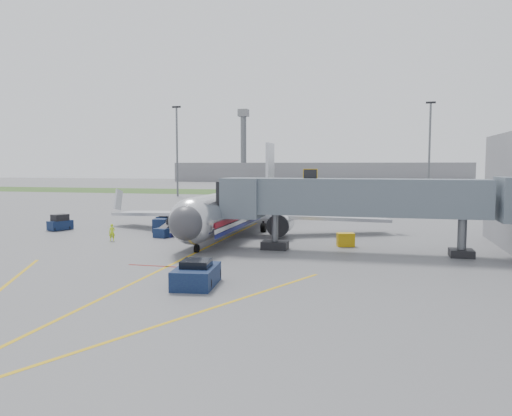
% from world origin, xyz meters
% --- Properties ---
extents(ground, '(400.00, 400.00, 0.00)m').
position_xyz_m(ground, '(0.00, 0.00, 0.00)').
color(ground, '#565659').
rests_on(ground, ground).
extents(grass_strip, '(300.00, 25.00, 0.01)m').
position_xyz_m(grass_strip, '(0.00, 90.00, 0.01)').
color(grass_strip, '#2D4C1E').
rests_on(grass_strip, ground).
extents(apron_markings, '(21.52, 50.00, 0.01)m').
position_xyz_m(apron_markings, '(0.00, -7.40, 0.00)').
color(apron_markings, gold).
rests_on(apron_markings, ground).
extents(airliner, '(32.10, 35.67, 10.25)m').
position_xyz_m(airliner, '(0.00, 15.25, 2.65)').
color(airliner, silver).
rests_on(airliner, ground).
extents(jet_bridge, '(25.30, 4.00, 6.90)m').
position_xyz_m(jet_bridge, '(12.86, 5.00, 4.47)').
color(jet_bridge, slate).
rests_on(jet_bridge, ground).
extents(light_mast_left, '(2.00, 0.44, 20.40)m').
position_xyz_m(light_mast_left, '(-30.00, 70.00, 10.78)').
color(light_mast_left, '#595B60').
rests_on(light_mast_left, ground).
extents(light_mast_right, '(2.00, 0.44, 20.40)m').
position_xyz_m(light_mast_right, '(25.00, 75.00, 10.78)').
color(light_mast_right, '#595B60').
rests_on(light_mast_right, ground).
extents(distant_terminal, '(120.00, 14.00, 8.00)m').
position_xyz_m(distant_terminal, '(-10.00, 170.00, 4.00)').
color(distant_terminal, slate).
rests_on(distant_terminal, ground).
extents(control_tower, '(4.00, 4.00, 30.00)m').
position_xyz_m(control_tower, '(-40.00, 165.00, 17.33)').
color(control_tower, '#595B60').
rests_on(control_tower, ground).
extents(pushback_tug, '(2.70, 3.99, 1.57)m').
position_xyz_m(pushback_tug, '(4.00, -8.79, 0.65)').
color(pushback_tug, '#0D153C').
rests_on(pushback_tug, ground).
extents(baggage_tug, '(2.17, 2.83, 1.77)m').
position_xyz_m(baggage_tug, '(-19.63, 11.61, 0.78)').
color(baggage_tug, '#0D153C').
rests_on(baggage_tug, ground).
extents(baggage_cart_a, '(1.54, 1.54, 1.54)m').
position_xyz_m(baggage_cart_a, '(-8.24, 14.00, 0.79)').
color(baggage_cart_a, '#0D153C').
rests_on(baggage_cart_a, ground).
extents(baggage_cart_b, '(1.58, 1.58, 1.53)m').
position_xyz_m(baggage_cart_b, '(-7.83, 12.03, 0.78)').
color(baggage_cart_b, '#0D153C').
rests_on(baggage_cart_b, ground).
extents(baggage_cart_c, '(2.08, 2.08, 1.78)m').
position_xyz_m(baggage_cart_c, '(-3.66, 17.98, 0.91)').
color(baggage_cart_c, '#0D153C').
rests_on(baggage_cart_c, ground).
extents(belt_loader, '(2.14, 4.52, 2.13)m').
position_xyz_m(belt_loader, '(-6.07, 10.40, 0.53)').
color(belt_loader, '#0D153C').
rests_on(belt_loader, ground).
extents(ground_power_cart, '(1.69, 1.35, 1.19)m').
position_xyz_m(ground_power_cart, '(11.81, 8.00, 0.59)').
color(ground_power_cart, '#D29F0C').
rests_on(ground_power_cart, ground).
extents(ramp_worker, '(0.68, 0.55, 1.63)m').
position_xyz_m(ramp_worker, '(-10.00, 5.90, 0.81)').
color(ramp_worker, '#BBE61B').
rests_on(ramp_worker, ground).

